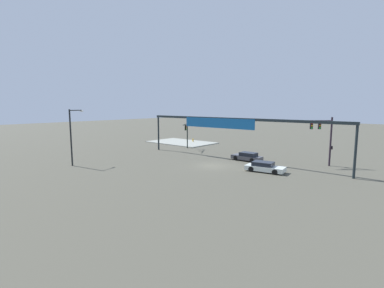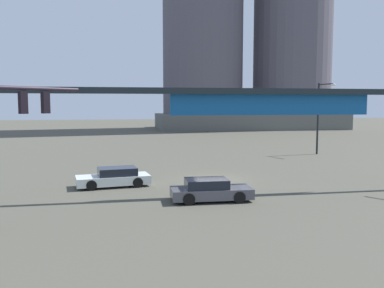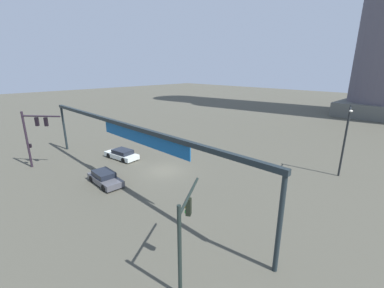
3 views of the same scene
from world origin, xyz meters
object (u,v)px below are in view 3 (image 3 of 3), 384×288
traffic_signal_opposite_side (33,131)px  sedan_car_waiting_far (122,154)px  streetlamp_curved_arm (345,137)px  sedan_car_approaching (105,178)px  traffic_signal_near_corner (184,227)px

traffic_signal_opposite_side → sedan_car_waiting_far: (4.13, 8.14, -3.65)m
traffic_signal_opposite_side → streetlamp_curved_arm: 32.83m
traffic_signal_opposite_side → sedan_car_waiting_far: traffic_signal_opposite_side is taller
traffic_signal_opposite_side → sedan_car_approaching: traffic_signal_opposite_side is taller
traffic_signal_opposite_side → traffic_signal_near_corner: bearing=-38.5°
streetlamp_curved_arm → sedan_car_waiting_far: streetlamp_curved_arm is taller
traffic_signal_near_corner → traffic_signal_opposite_side: traffic_signal_opposite_side is taller
sedan_car_waiting_far → sedan_car_approaching: bearing=128.4°
traffic_signal_near_corner → streetlamp_curved_arm: streetlamp_curved_arm is taller
traffic_signal_near_corner → streetlamp_curved_arm: 20.72m
sedan_car_approaching → sedan_car_waiting_far: (-5.19, 4.85, 0.00)m
traffic_signal_near_corner → sedan_car_approaching: traffic_signal_near_corner is taller
traffic_signal_near_corner → sedan_car_approaching: (-14.17, 2.66, -2.77)m
traffic_signal_opposite_side → streetlamp_curved_arm: streetlamp_curved_arm is taller
sedan_car_waiting_far → traffic_signal_opposite_side: bearing=54.6°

